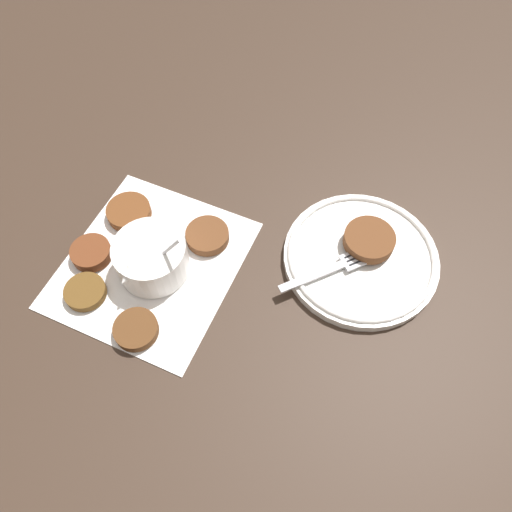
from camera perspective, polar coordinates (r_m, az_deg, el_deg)
The scene contains 11 objects.
ground_plane at distance 0.79m, azimuth -11.54°, elevation -0.07°, with size 4.00×4.00×0.00m, color #38281E.
napkin at distance 0.78m, azimuth -11.84°, elevation -0.91°, with size 0.30×0.28×0.00m.
sauce_bowl at distance 0.75m, azimuth -11.85°, elevation -0.34°, with size 0.12×0.11×0.11m.
fritter_0 at distance 0.83m, azimuth -14.32°, elevation 4.91°, with size 0.07×0.07×0.02m.
fritter_1 at distance 0.80m, azimuth -18.32°, elevation 0.36°, with size 0.06×0.06×0.02m.
fritter_2 at distance 0.79m, azimuth -5.58°, elevation 2.32°, with size 0.07×0.07×0.02m.
fritter_3 at distance 0.73m, azimuth -13.56°, elevation -8.15°, with size 0.06×0.06×0.01m.
fritter_4 at distance 0.78m, azimuth -18.93°, elevation -3.89°, with size 0.06×0.06×0.01m.
serving_plate at distance 0.78m, azimuth 11.89°, elevation -0.13°, with size 0.24×0.24×0.02m.
fritter_on_plate at distance 0.78m, azimuth 12.81°, elevation 1.82°, with size 0.08×0.08×0.02m.
fork at distance 0.75m, azimuth 9.82°, elevation -0.93°, with size 0.15×0.11×0.00m.
Camera 1 is at (0.26, 0.34, 0.66)m, focal length 35.00 mm.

